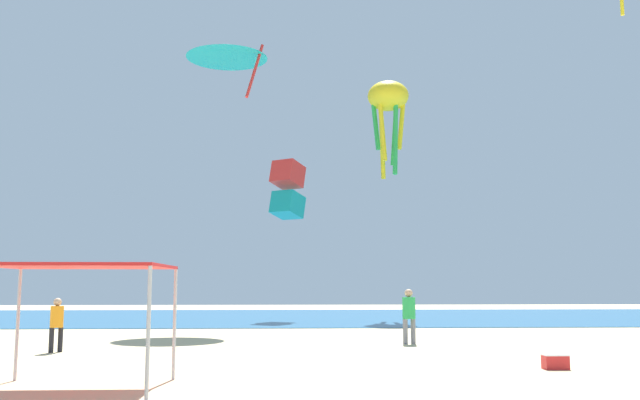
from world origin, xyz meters
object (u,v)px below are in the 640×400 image
Objects in this scene: kite_box_red at (288,190)px; kite_delta_teal at (227,51)px; canopy_tent at (79,271)px; kite_octopus_yellow at (388,101)px; cooler_box at (555,362)px; person_near_tent at (409,312)px; person_leftmost at (57,320)px.

kite_delta_teal is (-2.99, -7.20, 5.77)m from kite_box_red.
canopy_tent is 26.71m from kite_box_red.
kite_octopus_yellow is (6.15, 1.18, 5.72)m from kite_box_red.
person_near_tent is at bearing 107.38° from cooler_box.
person_leftmost reaches higher than cooler_box.
person_leftmost is at bearing 165.72° from person_near_tent.
canopy_tent is at bearing -103.69° from kite_octopus_yellow.
person_near_tent is at bearing -40.97° from kite_box_red.
person_near_tent is at bearing 50.17° from canopy_tent.
kite_octopus_yellow is at bearing -103.55° from kite_delta_teal.
kite_delta_teal is at bearing 120.29° from cooler_box.
cooler_box is at bearing 113.19° from person_leftmost.
person_near_tent is at bearing 162.55° from kite_delta_teal.
kite_octopus_yellow is 1.09× the size of kite_delta_teal.
person_near_tent reaches higher than person_leftmost.
kite_box_red reaches higher than person_near_tent.
kite_box_red is (-6.33, 23.14, 7.32)m from cooler_box.
kite_box_red is (4.03, 25.88, 5.25)m from canopy_tent.
cooler_box is (2.20, -7.04, -0.90)m from person_near_tent.
person_leftmost is (-2.80, 7.41, -1.32)m from canopy_tent.
canopy_tent is 5.83× the size of cooler_box.
person_leftmost is 13.99m from cooler_box.
kite_delta_teal is at bearing -130.56° from kite_octopus_yellow.
canopy_tent is 12.78m from person_near_tent.
kite_delta_teal is (3.85, 11.27, 12.34)m from person_leftmost.
canopy_tent is 30.92m from kite_octopus_yellow.
kite_delta_teal reaches higher than canopy_tent.
kite_box_red is at bearing 105.29° from cooler_box.
kite_octopus_yellow is at bearing 90.41° from cooler_box.
kite_octopus_yellow is at bearing 45.51° from kite_box_red.
kite_delta_teal is (-9.31, 15.95, 13.10)m from cooler_box.
cooler_box is at bearing 154.24° from kite_delta_teal.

